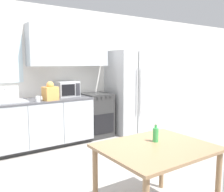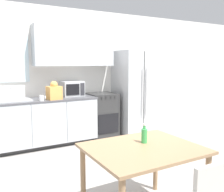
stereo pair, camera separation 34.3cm
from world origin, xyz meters
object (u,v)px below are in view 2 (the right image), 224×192
at_px(dining_table, 143,157).
at_px(refrigerator, 134,92).
at_px(coffee_mug, 42,98).
at_px(drink_bottle, 144,135).
at_px(oven_range, 102,115).
at_px(microwave, 72,89).

bearing_deg(dining_table, refrigerator, 57.33).
bearing_deg(refrigerator, dining_table, -122.67).
height_order(coffee_mug, dining_table, coffee_mug).
relative_size(refrigerator, drink_bottle, 9.07).
bearing_deg(refrigerator, drink_bottle, -122.34).
height_order(refrigerator, drink_bottle, refrigerator).
bearing_deg(coffee_mug, oven_range, 11.76).
distance_m(refrigerator, microwave, 1.43).
bearing_deg(oven_range, microwave, 172.47).
bearing_deg(dining_table, coffee_mug, 98.30).
distance_m(microwave, drink_bottle, 2.82).
relative_size(dining_table, drink_bottle, 5.36).
xyz_separation_m(oven_range, coffee_mug, (-1.35, -0.28, 0.49)).
xyz_separation_m(refrigerator, dining_table, (-1.76, -2.74, -0.28)).
xyz_separation_m(microwave, coffee_mug, (-0.71, -0.37, -0.10)).
relative_size(oven_range, refrigerator, 0.50).
bearing_deg(dining_table, drink_bottle, 49.88).
bearing_deg(dining_table, microwave, 83.35).
relative_size(microwave, coffee_mug, 3.73).
xyz_separation_m(oven_range, drink_bottle, (-0.89, -2.71, 0.37)).
bearing_deg(drink_bottle, refrigerator, 57.66).
height_order(microwave, drink_bottle, microwave).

